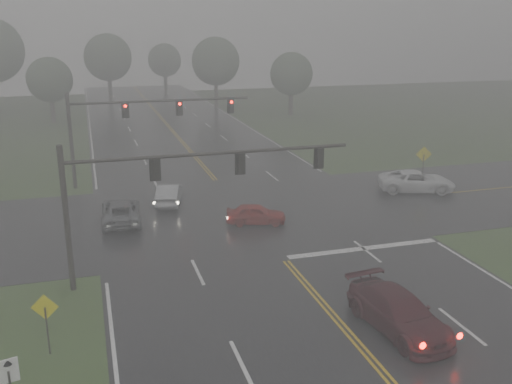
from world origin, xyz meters
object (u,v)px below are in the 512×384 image
object	(u,v)px
sedan_silver	(170,204)
signal_gantry_far	(129,119)
sedan_maroon	(397,330)
sedan_red	(256,224)
signal_gantry_near	(161,182)
pickup_white	(416,191)
car_grey	(122,222)

from	to	relation	value
sedan_silver	signal_gantry_far	bearing A→B (deg)	-57.54
sedan_maroon	sedan_silver	xyz separation A→B (m)	(-6.15, 18.73, 0.00)
sedan_maroon	sedan_red	distance (m)	13.42
sedan_silver	signal_gantry_near	xyz separation A→B (m)	(-1.85, -11.42, 4.68)
pickup_white	sedan_maroon	bearing A→B (deg)	165.07
sedan_red	signal_gantry_near	size ratio (longest dim) A/B	0.27
signal_gantry_far	signal_gantry_near	bearing A→B (deg)	-89.89
pickup_white	signal_gantry_far	xyz separation A→B (m)	(-19.12, 7.83, 4.86)
sedan_silver	signal_gantry_far	size ratio (longest dim) A/B	0.31
sedan_silver	signal_gantry_far	distance (m)	7.72
sedan_maroon	signal_gantry_far	xyz separation A→B (m)	(-8.04, 24.43, 4.86)
sedan_silver	pickup_white	distance (m)	17.36
sedan_maroon	signal_gantry_near	size ratio (longest dim) A/B	0.39
sedan_maroon	sedan_silver	size ratio (longest dim) A/B	1.26
sedan_maroon	pickup_white	distance (m)	19.95
pickup_white	signal_gantry_far	distance (m)	21.22
sedan_red	signal_gantry_far	size ratio (longest dim) A/B	0.27
sedan_silver	car_grey	world-z (taller)	sedan_silver
car_grey	signal_gantry_far	xyz separation A→B (m)	(1.42, 8.57, 4.86)
sedan_maroon	car_grey	distance (m)	18.46
sedan_maroon	signal_gantry_near	distance (m)	11.81
sedan_maroon	sedan_red	size ratio (longest dim) A/B	1.46
sedan_maroon	sedan_silver	distance (m)	19.71
car_grey	sedan_maroon	bearing A→B (deg)	123.66
sedan_maroon	signal_gantry_far	world-z (taller)	signal_gantry_far
sedan_red	signal_gantry_near	bearing A→B (deg)	150.22
sedan_red	sedan_silver	distance (m)	6.96
sedan_red	signal_gantry_near	distance (m)	9.82
sedan_silver	car_grey	xyz separation A→B (m)	(-3.31, -2.87, 0.00)
signal_gantry_near	sedan_maroon	bearing A→B (deg)	-42.39
sedan_red	pickup_white	world-z (taller)	pickup_white
sedan_maroon	signal_gantry_near	bearing A→B (deg)	131.16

